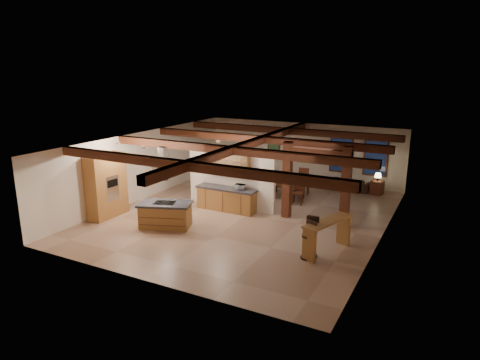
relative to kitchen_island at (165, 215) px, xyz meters
The scene contains 23 objects.
ground 3.25m from the kitchen_island, 51.31° to the left, with size 12.00×12.00×0.00m, color tan.
room_walls 3.48m from the kitchen_island, 51.31° to the left, with size 12.00×12.00×12.00m.
ceiling_beams 3.96m from the kitchen_island, 51.31° to the left, with size 10.00×12.00×0.28m.
timber_posts 5.58m from the kitchen_island, 33.73° to the left, with size 2.50×0.30×2.90m.
partition_wall 3.24m from the kitchen_island, 71.43° to the left, with size 3.80×0.18×2.20m, color white.
pantry_cabinet 2.76m from the kitchen_island, behind, with size 0.67×1.60×2.40m.
back_counter 2.81m from the kitchen_island, 68.89° to the left, with size 2.50×0.66×0.94m.
upper_display_cabinet 3.30m from the kitchen_island, 70.28° to the left, with size 1.80×0.36×0.95m.
range_hood 1.32m from the kitchen_island, 63.43° to the left, with size 1.10×1.10×1.40m.
back_windows 9.78m from the kitchen_island, 60.32° to the left, with size 2.70×0.07×1.70m.
framed_art 8.55m from the kitchen_island, 86.53° to the left, with size 0.65×0.05×0.85m.
recessed_cans 2.53m from the kitchen_island, 132.00° to the left, with size 3.16×2.46×0.03m.
kitchen_island is the anchor object (origin of this frame).
dining_table 5.85m from the kitchen_island, 65.96° to the left, with size 1.67×0.93×0.59m, color #412310.
sofa 9.18m from the kitchen_island, 59.59° to the left, with size 1.91×0.75×0.56m, color black.
microwave 3.14m from the kitchen_island, 58.20° to the left, with size 0.38×0.26×0.21m, color silver.
bar_counter 5.75m from the kitchen_island, ahead, with size 1.11×2.04×1.04m.
side_table 9.72m from the kitchen_island, 52.60° to the left, with size 0.50×0.50×0.62m, color #441F11.
table_lamp 9.72m from the kitchen_island, 52.60° to the left, with size 0.30×0.30×0.36m.
bar_stool_a 5.35m from the kitchen_island, ahead, with size 0.43×0.44×1.14m.
bar_stool_b 5.36m from the kitchen_island, ahead, with size 0.43×0.43×1.22m.
bar_stool_c 5.32m from the kitchen_island, ahead, with size 0.41×0.42×1.16m.
dining_chairs 5.85m from the kitchen_island, 65.96° to the left, with size 2.20×2.20×1.27m.
Camera 1 is at (7.00, -14.00, 5.51)m, focal length 32.00 mm.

